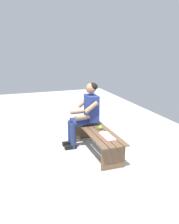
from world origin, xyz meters
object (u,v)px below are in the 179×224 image
person_seated (86,112)px  apple (100,128)px  book_open (107,136)px  bench_near (97,135)px

person_seated → apple: 0.45m
apple → book_open: bearing=176.0°
person_seated → book_open: 0.80m
bench_near → apple: 0.15m
book_open → apple: bearing=-3.7°
apple → bench_near: bearing=81.4°
person_seated → bench_near: bearing=-164.9°
person_seated → book_open: (-0.75, -0.13, -0.24)m
bench_near → person_seated: 0.51m
bench_near → apple: apple is taller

